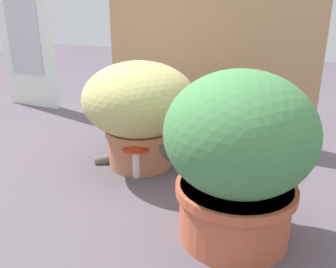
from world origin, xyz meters
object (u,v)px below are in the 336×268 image
at_px(leafy_planter, 238,154).
at_px(cat, 154,135).
at_px(grass_planter, 139,107).
at_px(mushroom_ornament_red, 136,149).

xyz_separation_m(leafy_planter, cat, (-0.39, 0.30, -0.12)).
height_order(grass_planter, leafy_planter, leafy_planter).
height_order(grass_planter, mushroom_ornament_red, grass_planter).
xyz_separation_m(grass_planter, mushroom_ornament_red, (0.04, -0.10, -0.12)).
relative_size(leafy_planter, mushroom_ornament_red, 3.06).
bearing_deg(cat, mushroom_ornament_red, -97.25).
bearing_deg(cat, leafy_planter, -37.70).
height_order(leafy_planter, mushroom_ornament_red, leafy_planter).
bearing_deg(grass_planter, leafy_planter, -33.36).
bearing_deg(leafy_planter, cat, 142.30).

